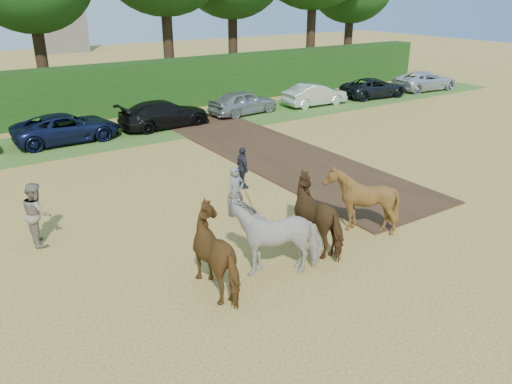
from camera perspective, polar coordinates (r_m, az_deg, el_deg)
name	(u,v)px	position (r m, az deg, el deg)	size (l,w,h in m)	color
ground	(358,213)	(17.26, 11.59, -2.37)	(120.00, 120.00, 0.00)	gold
earth_strip	(274,153)	(23.14, 2.09, 4.50)	(4.50, 17.00, 0.05)	#472D1C
grass_verge	(179,126)	(28.26, -8.79, 7.50)	(50.00, 5.00, 0.03)	#38601E
hedgerow	(146,87)	(32.01, -12.48, 11.67)	(46.00, 1.60, 3.00)	#14380F
spectator_near	(37,213)	(15.93, -23.74, -2.26)	(0.93, 0.72, 1.91)	#A0997D
spectator_far	(243,168)	(18.77, -1.54, 2.78)	(0.95, 0.39, 1.61)	#242530
plough_team	(297,222)	(13.95, 4.76, -3.46)	(6.63, 4.94, 2.04)	brown
parked_cars	(235,105)	(29.82, -2.43, 9.85)	(40.92, 3.42, 1.48)	silver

